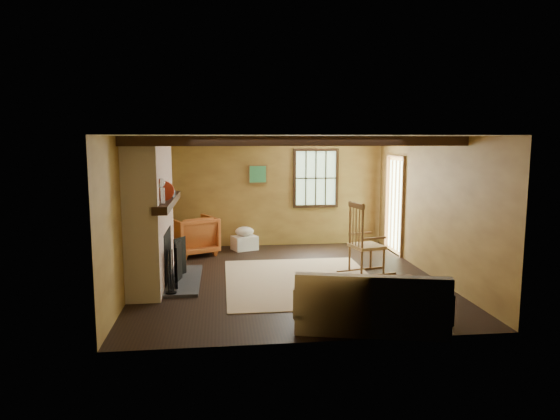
{
  "coord_description": "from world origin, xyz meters",
  "views": [
    {
      "loc": [
        -1.09,
        -8.23,
        2.34
      ],
      "look_at": [
        -0.08,
        0.4,
        1.12
      ],
      "focal_mm": 32.0,
      "sensor_mm": 36.0,
      "label": 1
    }
  ],
  "objects": [
    {
      "name": "room_envelope",
      "position": [
        0.22,
        0.26,
        1.63
      ],
      "size": [
        5.02,
        5.52,
        2.44
      ],
      "color": "#A28039",
      "rests_on": "ground"
    },
    {
      "name": "firewood_pile",
      "position": [
        -2.07,
        2.52,
        0.11
      ],
      "size": [
        0.61,
        0.11,
        0.22
      ],
      "color": "brown",
      "rests_on": "ground"
    },
    {
      "name": "laundry_basket",
      "position": [
        -0.62,
        2.32,
        0.15
      ],
      "size": [
        0.61,
        0.54,
        0.3
      ],
      "primitive_type": "cube",
      "rotation": [
        0.0,
        0.0,
        0.39
      ],
      "color": "white",
      "rests_on": "ground"
    },
    {
      "name": "armchair",
      "position": [
        -1.71,
        1.98,
        0.4
      ],
      "size": [
        1.16,
        1.17,
        0.8
      ],
      "primitive_type": "imported",
      "rotation": [
        0.0,
        0.0,
        -2.68
      ],
      "color": "#BF6026",
      "rests_on": "ground"
    },
    {
      "name": "rug",
      "position": [
        0.2,
        -0.2,
        0.0
      ],
      "size": [
        2.5,
        3.0,
        0.01
      ],
      "primitive_type": "cube",
      "color": "tan",
      "rests_on": "ground"
    },
    {
      "name": "sofa",
      "position": [
        0.74,
        -2.4,
        0.27
      ],
      "size": [
        2.02,
        1.25,
        0.76
      ],
      "rotation": [
        0.0,
        0.0,
        -0.24
      ],
      "color": "silver",
      "rests_on": "ground"
    },
    {
      "name": "fireplace",
      "position": [
        -2.23,
        -0.0,
        1.1
      ],
      "size": [
        1.02,
        2.3,
        2.4
      ],
      "color": "#96513A",
      "rests_on": "ground"
    },
    {
      "name": "rocking_chair",
      "position": [
        1.38,
        0.13,
        0.54
      ],
      "size": [
        1.02,
        0.69,
        1.28
      ],
      "rotation": [
        0.0,
        0.0,
        1.81
      ],
      "color": "tan",
      "rests_on": "ground"
    },
    {
      "name": "basket_pillow",
      "position": [
        -0.62,
        2.32,
        0.4
      ],
      "size": [
        0.48,
        0.43,
        0.2
      ],
      "primitive_type": "ellipsoid",
      "rotation": [
        0.0,
        0.0,
        0.31
      ],
      "color": "silver",
      "rests_on": "laundry_basket"
    },
    {
      "name": "ground",
      "position": [
        0.0,
        0.0,
        0.0
      ],
      "size": [
        5.5,
        5.5,
        0.0
      ],
      "primitive_type": "plane",
      "color": "black",
      "rests_on": "ground"
    }
  ]
}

